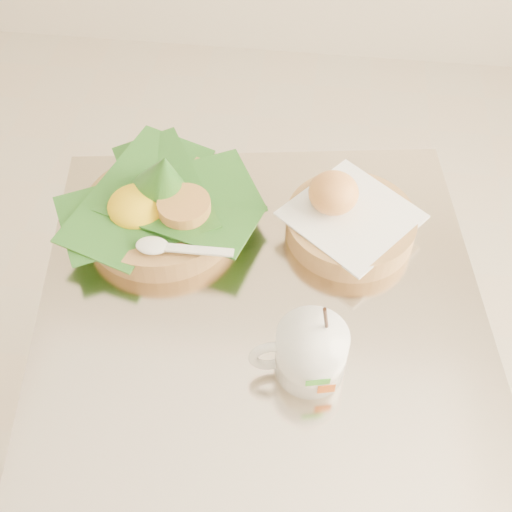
# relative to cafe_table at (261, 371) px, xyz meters

# --- Properties ---
(floor) EXTENTS (3.60, 3.60, 0.00)m
(floor) POSITION_rel_cafe_table_xyz_m (-0.19, 0.03, -0.53)
(floor) COLOR #C3B69D
(floor) RESTS_ON ground
(cafe_table) EXTENTS (0.80, 0.80, 0.75)m
(cafe_table) POSITION_rel_cafe_table_xyz_m (0.00, 0.00, 0.00)
(cafe_table) COLOR gray
(cafe_table) RESTS_ON floor
(rice_basket) EXTENTS (0.33, 0.33, 0.17)m
(rice_basket) POSITION_rel_cafe_table_xyz_m (-0.19, 0.15, 0.27)
(rice_basket) COLOR tan
(rice_basket) RESTS_ON cafe_table
(bread_basket) EXTENTS (0.26, 0.26, 0.11)m
(bread_basket) POSITION_rel_cafe_table_xyz_m (0.13, 0.16, 0.25)
(bread_basket) COLOR tan
(bread_basket) RESTS_ON cafe_table
(coffee_mug) EXTENTS (0.14, 0.11, 0.18)m
(coffee_mug) POSITION_rel_cafe_table_xyz_m (0.08, -0.11, 0.27)
(coffee_mug) COLOR white
(coffee_mug) RESTS_ON cafe_table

